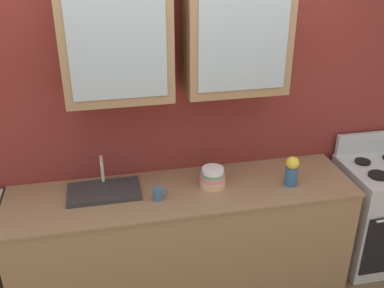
{
  "coord_description": "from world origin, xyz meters",
  "views": [
    {
      "loc": [
        -0.52,
        -2.72,
        2.63
      ],
      "look_at": [
        0.06,
        0.0,
        1.27
      ],
      "focal_mm": 41.78,
      "sensor_mm": 36.0,
      "label": 1
    }
  ],
  "objects_px": {
    "stove_range": "(376,213)",
    "cup_near_sink": "(158,194)",
    "sink_faucet": "(104,191)",
    "vase": "(292,170)",
    "bowl_stack": "(213,177)"
  },
  "relations": [
    {
      "from": "stove_range",
      "to": "bowl_stack",
      "type": "height_order",
      "value": "stove_range"
    },
    {
      "from": "vase",
      "to": "cup_near_sink",
      "type": "bearing_deg",
      "value": 179.92
    },
    {
      "from": "stove_range",
      "to": "vase",
      "type": "relative_size",
      "value": 4.65
    },
    {
      "from": "sink_faucet",
      "to": "cup_near_sink",
      "type": "height_order",
      "value": "sink_faucet"
    },
    {
      "from": "stove_range",
      "to": "sink_faucet",
      "type": "distance_m",
      "value": 2.26
    },
    {
      "from": "cup_near_sink",
      "to": "bowl_stack",
      "type": "bearing_deg",
      "value": 14.44
    },
    {
      "from": "bowl_stack",
      "to": "cup_near_sink",
      "type": "xyz_separation_m",
      "value": [
        -0.42,
        -0.11,
        -0.02
      ]
    },
    {
      "from": "sink_faucet",
      "to": "vase",
      "type": "distance_m",
      "value": 1.37
    },
    {
      "from": "bowl_stack",
      "to": "vase",
      "type": "distance_m",
      "value": 0.58
    },
    {
      "from": "sink_faucet",
      "to": "vase",
      "type": "xyz_separation_m",
      "value": [
        1.36,
        -0.17,
        0.1
      ]
    },
    {
      "from": "stove_range",
      "to": "cup_near_sink",
      "type": "height_order",
      "value": "stove_range"
    },
    {
      "from": "stove_range",
      "to": "cup_near_sink",
      "type": "distance_m",
      "value": 1.91
    },
    {
      "from": "bowl_stack",
      "to": "cup_near_sink",
      "type": "height_order",
      "value": "bowl_stack"
    },
    {
      "from": "stove_range",
      "to": "vase",
      "type": "height_order",
      "value": "vase"
    },
    {
      "from": "vase",
      "to": "stove_range",
      "type": "bearing_deg",
      "value": 5.62
    }
  ]
}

